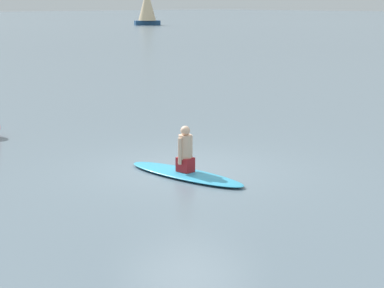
% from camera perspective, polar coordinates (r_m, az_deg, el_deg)
% --- Properties ---
extents(ground_plane, '(400.00, 400.00, 0.00)m').
position_cam_1_polar(ground_plane, '(13.74, -0.41, -2.26)').
color(ground_plane, slate).
extents(surfboard, '(2.99, 1.06, 0.10)m').
position_cam_1_polar(surfboard, '(13.21, -0.59, -2.64)').
color(surfboard, '#339EC6').
rests_on(surfboard, ground).
extents(person_paddler, '(0.34, 0.42, 0.95)m').
position_cam_1_polar(person_paddler, '(13.09, -0.59, -0.62)').
color(person_paddler, '#A51E23').
rests_on(person_paddler, surfboard).
extents(sailboat_near_left, '(3.50, 3.89, 6.17)m').
position_cam_1_polar(sailboat_near_left, '(98.09, -3.98, 12.07)').
color(sailboat_near_left, navy).
rests_on(sailboat_near_left, ground).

